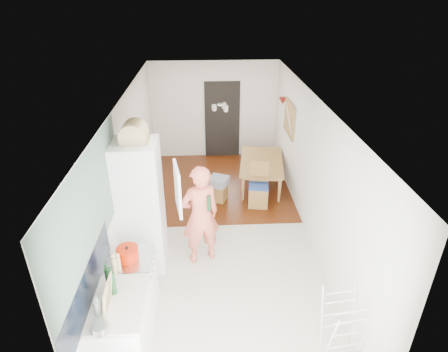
{
  "coord_description": "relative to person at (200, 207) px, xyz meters",
  "views": [
    {
      "loc": [
        -0.25,
        -5.75,
        4.16
      ],
      "look_at": [
        0.07,
        0.2,
        1.07
      ],
      "focal_mm": 30.0,
      "sensor_mm": 36.0,
      "label": 1
    }
  ],
  "objects": [
    {
      "name": "room_shell",
      "position": [
        0.36,
        0.74,
        0.23
      ],
      "size": [
        3.2,
        7.0,
        2.5
      ],
      "primitive_type": null,
      "color": "silver",
      "rests_on": "ground"
    },
    {
      "name": "floor",
      "position": [
        0.36,
        0.74,
        -1.02
      ],
      "size": [
        3.2,
        7.0,
        0.01
      ],
      "primitive_type": "cube",
      "color": "beige",
      "rests_on": "ground"
    },
    {
      "name": "wood_floor_overlay",
      "position": [
        0.36,
        2.59,
        -1.02
      ],
      "size": [
        3.2,
        3.3,
        0.01
      ],
      "primitive_type": "cube",
      "color": "#4E260D",
      "rests_on": "room_shell"
    },
    {
      "name": "sage_wall_panel",
      "position": [
        -1.23,
        -1.26,
        0.83
      ],
      "size": [
        0.02,
        3.0,
        1.3
      ],
      "primitive_type": "cube",
      "color": "slate",
      "rests_on": "room_shell"
    },
    {
      "name": "tile_splashback",
      "position": [
        -1.22,
        -1.81,
        0.13
      ],
      "size": [
        0.02,
        1.9,
        0.5
      ],
      "primitive_type": "cube",
      "color": "black",
      "rests_on": "room_shell"
    },
    {
      "name": "doorway_recess",
      "position": [
        0.56,
        4.22,
        -0.02
      ],
      "size": [
        0.9,
        0.04,
        2.0
      ],
      "primitive_type": "cube",
      "color": "black",
      "rests_on": "room_shell"
    },
    {
      "name": "base_cabinet",
      "position": [
        -0.94,
        -1.81,
        -0.59
      ],
      "size": [
        0.6,
        0.9,
        0.86
      ],
      "primitive_type": "cube",
      "color": "white",
      "rests_on": "room_shell"
    },
    {
      "name": "worktop",
      "position": [
        -0.94,
        -1.81,
        -0.13
      ],
      "size": [
        0.62,
        0.92,
        0.06
      ],
      "primitive_type": "cube",
      "color": "beige",
      "rests_on": "room_shell"
    },
    {
      "name": "range_cooker",
      "position": [
        -0.94,
        -1.06,
        -0.58
      ],
      "size": [
        0.6,
        0.6,
        0.88
      ],
      "primitive_type": "cube",
      "color": "white",
      "rests_on": "room_shell"
    },
    {
      "name": "cooker_top",
      "position": [
        -0.94,
        -1.06,
        -0.12
      ],
      "size": [
        0.6,
        0.6,
        0.04
      ],
      "primitive_type": "cube",
      "color": "#B0B0B3",
      "rests_on": "room_shell"
    },
    {
      "name": "fridge_housing",
      "position": [
        -0.91,
        -0.04,
        0.05
      ],
      "size": [
        0.66,
        0.66,
        2.15
      ],
      "primitive_type": "cube",
      "color": "white",
      "rests_on": "room_shell"
    },
    {
      "name": "fridge_door",
      "position": [
        -0.3,
        -0.34,
        0.53
      ],
      "size": [
        0.14,
        0.56,
        0.7
      ],
      "primitive_type": "cube",
      "rotation": [
        0.0,
        0.0,
        -1.4
      ],
      "color": "white",
      "rests_on": "room_shell"
    },
    {
      "name": "fridge_interior",
      "position": [
        -0.6,
        -0.04,
        0.53
      ],
      "size": [
        0.02,
        0.52,
        0.66
      ],
      "primitive_type": "cube",
      "color": "white",
      "rests_on": "room_shell"
    },
    {
      "name": "pinboard",
      "position": [
        1.94,
        2.64,
        0.53
      ],
      "size": [
        0.03,
        0.9,
        0.7
      ],
      "primitive_type": "cube",
      "color": "tan",
      "rests_on": "room_shell"
    },
    {
      "name": "pinboard_frame",
      "position": [
        1.93,
        2.64,
        0.53
      ],
      "size": [
        0.0,
        0.94,
        0.74
      ],
      "primitive_type": "cube",
      "color": "olive",
      "rests_on": "room_shell"
    },
    {
      "name": "wall_sconce",
      "position": [
        1.9,
        3.29,
        0.73
      ],
      "size": [
        0.18,
        0.18,
        0.16
      ],
      "primitive_type": "cone",
      "color": "maroon",
      "rests_on": "room_shell"
    },
    {
      "name": "person",
      "position": [
        0.0,
        0.0,
        0.0
      ],
      "size": [
        0.86,
        0.7,
        2.04
      ],
      "primitive_type": "imported",
      "rotation": [
        0.0,
        0.0,
        3.47
      ],
      "color": "#E46751",
      "rests_on": "floor"
    },
    {
      "name": "dining_table",
      "position": [
        1.4,
        2.54,
        -0.77
      ],
      "size": [
        0.98,
        1.52,
        0.5
      ],
      "primitive_type": "imported",
      "rotation": [
        0.0,
        0.0,
        1.43
      ],
      "color": "olive",
      "rests_on": "floor"
    },
    {
      "name": "dining_chair",
      "position": [
        1.18,
        1.65,
        -0.55
      ],
      "size": [
        0.45,
        0.45,
        0.94
      ],
      "primitive_type": null,
      "rotation": [
        0.0,
        0.0,
        -0.14
      ],
      "color": "olive",
      "rests_on": "floor"
    },
    {
      "name": "stool",
      "position": [
        0.37,
        1.89,
        -0.82
      ],
      "size": [
        0.4,
        0.4,
        0.4
      ],
      "primitive_type": null,
      "rotation": [
        0.0,
        0.0,
        -0.41
      ],
      "color": "olive",
      "rests_on": "floor"
    },
    {
      "name": "grey_drape",
      "position": [
        0.36,
        1.84,
        -0.54
      ],
      "size": [
        0.5,
        0.5,
        0.17
      ],
      "primitive_type": "cube",
      "rotation": [
        0.0,
        0.0,
        -0.45
      ],
      "color": "gray",
      "rests_on": "stool"
    },
    {
      "name": "drying_rack",
      "position": [
        1.74,
        -1.87,
        -0.6
      ],
      "size": [
        0.48,
        0.44,
        0.85
      ],
      "primitive_type": null,
      "rotation": [
        0.0,
        0.0,
        0.12
      ],
      "color": "white",
      "rests_on": "floor"
    },
    {
      "name": "bread_bin",
      "position": [
        -0.89,
        0.01,
        1.23
      ],
      "size": [
        0.44,
        0.42,
        0.21
      ],
      "primitive_type": null,
      "rotation": [
        0.0,
        0.0,
        -0.09
      ],
      "color": "tan",
      "rests_on": "fridge_housing"
    },
    {
      "name": "red_casserole",
      "position": [
        -0.94,
        -1.06,
        -0.02
      ],
      "size": [
        0.31,
        0.31,
        0.17
      ],
      "primitive_type": "cylinder",
      "rotation": [
        0.0,
        0.0,
        0.08
      ],
      "color": "red",
      "rests_on": "cooker_top"
    },
    {
      "name": "steel_pan",
      "position": [
        -1.03,
        -2.21,
        -0.06
      ],
      "size": [
        0.2,
        0.2,
        0.09
      ],
      "primitive_type": "cylinder",
      "rotation": [
        0.0,
        0.0,
        0.12
      ],
      "color": "#B0B0B3",
      "rests_on": "worktop"
    },
    {
      "name": "held_bottle",
      "position": [
        0.14,
        -0.11,
        0.13
      ],
      "size": [
        0.06,
        0.06,
        0.26
      ],
      "primitive_type": "cylinder",
      "color": "#173D1B",
      "rests_on": "person"
    },
    {
      "name": "bottle_a",
      "position": [
        -1.0,
        -1.68,
        0.05
      ],
      "size": [
        0.09,
        0.09,
        0.3
      ],
      "primitive_type": "cylinder",
      "rotation": [
        0.0,
        0.0,
        0.29
      ],
      "color": "#173D1B",
      "rests_on": "worktop"
    },
    {
      "name": "bottle_b",
      "position": [
        -1.08,
        -1.57,
        0.04
      ],
      "size": [
        0.08,
        0.08,
        0.28
      ],
      "primitive_type": "cylinder",
      "rotation": [
        0.0,
        0.0,
        -0.32
      ],
      "color": "#173D1B",
      "rests_on": "worktop"
    },
    {
      "name": "bottle_c",
      "position": [
        -1.1,
        -1.99,
        -0.0
      ],
      "size": [
        0.1,
        0.1,
        0.2
      ],
      "primitive_type": "cylinder",
      "rotation": [
        0.0,
        0.0,
        0.25
      ],
      "color": "silver",
      "rests_on": "worktop"
    },
    {
      "name": "pepper_mill_front",
      "position": [
        -1.06,
        -1.33,
        0.01
      ],
      "size": [
        0.08,
        0.08,
        0.23
      ],
      "primitive_type": "cylinder",
      "rotation": [
        0.0,
        0.0,
        0.24
      ],
      "color": "tan",
      "rests_on": "worktop"
    },
    {
      "name": "pepper_mill_back",
      "position": [
        -1.02,
        -1.28,
        -0.0
      ],
      "size": [
        0.07,
        0.07,
        0.2
      ],
      "primitive_type": "cylinder",
      "rotation": [
        0.0,
        0.0,
        -0.26
      ],
      "color": "tan",
      "rests_on": "worktop"
    },
    {
      "name": "chopping_boards",
      "position": [
        -1.01,
        -1.91,
        0.09
      ],
      "size": [
        0.1,
        0.28,
        0.38
      ],
      "primitive_type": null,
      "rotation": [
        0.0,
        0.0,
        -0.23
      ],
      "color": "tan",
      "rests_on": "worktop"
    }
  ]
}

